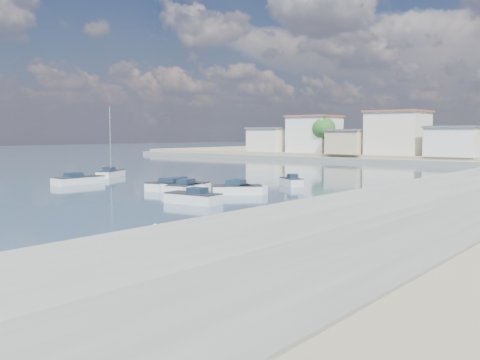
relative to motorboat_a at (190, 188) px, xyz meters
The scene contains 13 objects.
ground 27.37m from the motorboat_a, 71.56° to the left, with size 400.00×400.00×0.00m, color #2B4356.
breakwater 15.62m from the motorboat_a, ahead, with size 2.00×31.02×0.35m.
far_shore_quay 57.62m from the motorboat_a, 81.36° to the left, with size 160.00×2.50×0.80m, color slate.
motorboat_a is the anchor object (origin of this frame).
motorboat_b 4.98m from the motorboat_a, 17.48° to the left, with size 4.44×4.24×1.48m.
motorboat_c 4.44m from the motorboat_a, 37.65° to the left, with size 4.48×4.10×1.48m.
motorboat_d 7.99m from the motorboat_a, 45.57° to the right, with size 5.09×2.29×1.48m.
motorboat_e 14.87m from the motorboat_a, behind, with size 2.28×6.06×1.48m.
motorboat_f 11.62m from the motorboat_a, 70.65° to the left, with size 3.65×3.17×1.48m.
motorboat_g 1.93m from the motorboat_a, behind, with size 2.39×4.79×1.48m.
motorboat_h 1.23m from the motorboat_a, 145.33° to the right, with size 6.22×3.13×1.48m.
sailboat 20.77m from the motorboat_a, 162.46° to the left, with size 4.05×5.42×9.00m.
mooring_buoys 12.33m from the motorboat_a, ahead, with size 11.64×29.78×0.33m.
Camera 1 is at (25.97, -21.33, 5.44)m, focal length 40.00 mm.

